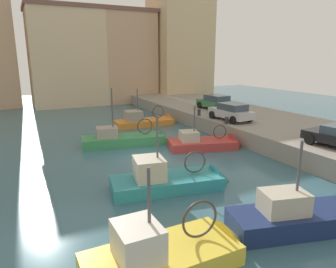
{
  "coord_description": "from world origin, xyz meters",
  "views": [
    {
      "loc": [
        -7.17,
        -16.91,
        6.26
      ],
      "look_at": [
        1.84,
        1.14,
        1.2
      ],
      "focal_mm": 32.88,
      "sensor_mm": 36.0,
      "label": 1
    }
  ],
  "objects_px": {
    "fishing_boat_red": "(208,146)",
    "parked_car_green": "(216,102)",
    "fishing_boat_yellow": "(173,260)",
    "mooring_bollard_mid": "(199,112)",
    "fishing_boat_navy": "(313,224)",
    "parked_car_silver": "(231,112)",
    "fishing_boat_teal": "(174,185)",
    "fishing_boat_orange": "(148,124)",
    "mooring_bollard_south": "(227,120)",
    "fishing_boat_green": "(128,143)"
  },
  "relations": [
    {
      "from": "fishing_boat_orange",
      "to": "mooring_bollard_mid",
      "type": "relative_size",
      "value": 11.19
    },
    {
      "from": "fishing_boat_green",
      "to": "fishing_boat_navy",
      "type": "distance_m",
      "value": 14.18
    },
    {
      "from": "fishing_boat_teal",
      "to": "mooring_bollard_south",
      "type": "xyz_separation_m",
      "value": [
        8.0,
        6.45,
        1.32
      ]
    },
    {
      "from": "fishing_boat_yellow",
      "to": "fishing_boat_teal",
      "type": "distance_m",
      "value": 5.79
    },
    {
      "from": "fishing_boat_navy",
      "to": "fishing_boat_yellow",
      "type": "bearing_deg",
      "value": 175.51
    },
    {
      "from": "fishing_boat_teal",
      "to": "parked_car_green",
      "type": "distance_m",
      "value": 16.95
    },
    {
      "from": "fishing_boat_yellow",
      "to": "fishing_boat_navy",
      "type": "relative_size",
      "value": 0.8
    },
    {
      "from": "fishing_boat_red",
      "to": "fishing_boat_navy",
      "type": "bearing_deg",
      "value": -102.33
    },
    {
      "from": "fishing_boat_orange",
      "to": "parked_car_silver",
      "type": "height_order",
      "value": "fishing_boat_orange"
    },
    {
      "from": "fishing_boat_green",
      "to": "parked_car_silver",
      "type": "bearing_deg",
      "value": -6.05
    },
    {
      "from": "fishing_boat_teal",
      "to": "mooring_bollard_mid",
      "type": "xyz_separation_m",
      "value": [
        8.0,
        10.45,
        1.32
      ]
    },
    {
      "from": "fishing_boat_navy",
      "to": "fishing_boat_teal",
      "type": "height_order",
      "value": "fishing_boat_teal"
    },
    {
      "from": "fishing_boat_navy",
      "to": "mooring_bollard_mid",
      "type": "height_order",
      "value": "fishing_boat_navy"
    },
    {
      "from": "fishing_boat_green",
      "to": "fishing_boat_navy",
      "type": "xyz_separation_m",
      "value": [
        2.47,
        -13.96,
        0.02
      ]
    },
    {
      "from": "fishing_boat_orange",
      "to": "fishing_boat_red",
      "type": "bearing_deg",
      "value": -84.06
    },
    {
      "from": "fishing_boat_yellow",
      "to": "parked_car_silver",
      "type": "relative_size",
      "value": 1.39
    },
    {
      "from": "fishing_boat_red",
      "to": "fishing_boat_teal",
      "type": "bearing_deg",
      "value": -136.89
    },
    {
      "from": "fishing_boat_red",
      "to": "mooring_bollard_mid",
      "type": "bearing_deg",
      "value": 64.13
    },
    {
      "from": "fishing_boat_teal",
      "to": "parked_car_silver",
      "type": "height_order",
      "value": "fishing_boat_teal"
    },
    {
      "from": "fishing_boat_red",
      "to": "parked_car_green",
      "type": "distance_m",
      "value": 9.74
    },
    {
      "from": "mooring_bollard_mid",
      "to": "fishing_boat_teal",
      "type": "bearing_deg",
      "value": -127.42
    },
    {
      "from": "fishing_boat_yellow",
      "to": "mooring_bollard_mid",
      "type": "distance_m",
      "value": 18.94
    },
    {
      "from": "fishing_boat_red",
      "to": "parked_car_green",
      "type": "height_order",
      "value": "fishing_boat_red"
    },
    {
      "from": "fishing_boat_yellow",
      "to": "fishing_boat_teal",
      "type": "height_order",
      "value": "fishing_boat_teal"
    },
    {
      "from": "fishing_boat_green",
      "to": "fishing_boat_teal",
      "type": "height_order",
      "value": "fishing_boat_green"
    },
    {
      "from": "fishing_boat_red",
      "to": "fishing_boat_teal",
      "type": "xyz_separation_m",
      "value": [
        -5.36,
        -5.02,
        0.06
      ]
    },
    {
      "from": "parked_car_silver",
      "to": "mooring_bollard_mid",
      "type": "height_order",
      "value": "parked_car_silver"
    },
    {
      "from": "fishing_boat_teal",
      "to": "parked_car_silver",
      "type": "relative_size",
      "value": 1.6
    },
    {
      "from": "fishing_boat_yellow",
      "to": "parked_car_green",
      "type": "xyz_separation_m",
      "value": [
        13.93,
        17.69,
        1.78
      ]
    },
    {
      "from": "fishing_boat_green",
      "to": "fishing_boat_orange",
      "type": "xyz_separation_m",
      "value": [
        3.88,
        5.45,
        0.04
      ]
    },
    {
      "from": "fishing_boat_orange",
      "to": "mooring_bollard_south",
      "type": "bearing_deg",
      "value": -64.3
    },
    {
      "from": "fishing_boat_yellow",
      "to": "fishing_boat_red",
      "type": "relative_size",
      "value": 0.96
    },
    {
      "from": "fishing_boat_red",
      "to": "fishing_boat_orange",
      "type": "xyz_separation_m",
      "value": [
        -0.92,
        8.81,
        0.05
      ]
    },
    {
      "from": "mooring_bollard_south",
      "to": "parked_car_silver",
      "type": "bearing_deg",
      "value": 40.07
    },
    {
      "from": "fishing_boat_yellow",
      "to": "mooring_bollard_mid",
      "type": "relative_size",
      "value": 10.06
    },
    {
      "from": "parked_car_silver",
      "to": "mooring_bollard_south",
      "type": "bearing_deg",
      "value": -139.93
    },
    {
      "from": "fishing_boat_yellow",
      "to": "fishing_boat_red",
      "type": "bearing_deg",
      "value": 51.6
    },
    {
      "from": "fishing_boat_green",
      "to": "fishing_boat_orange",
      "type": "relative_size",
      "value": 1.11
    },
    {
      "from": "fishing_boat_orange",
      "to": "parked_car_green",
      "type": "distance_m",
      "value": 7.15
    },
    {
      "from": "fishing_boat_green",
      "to": "parked_car_green",
      "type": "xyz_separation_m",
      "value": [
        10.68,
        4.18,
        1.82
      ]
    },
    {
      "from": "fishing_boat_navy",
      "to": "fishing_boat_orange",
      "type": "height_order",
      "value": "fishing_boat_orange"
    },
    {
      "from": "parked_car_silver",
      "to": "fishing_boat_yellow",
      "type": "bearing_deg",
      "value": -133.33
    },
    {
      "from": "fishing_boat_green",
      "to": "mooring_bollard_mid",
      "type": "relative_size",
      "value": 12.45
    },
    {
      "from": "fishing_boat_green",
      "to": "parked_car_silver",
      "type": "relative_size",
      "value": 1.73
    },
    {
      "from": "fishing_boat_teal",
      "to": "mooring_bollard_south",
      "type": "relative_size",
      "value": 11.5
    },
    {
      "from": "fishing_boat_teal",
      "to": "mooring_bollard_mid",
      "type": "distance_m",
      "value": 13.22
    },
    {
      "from": "fishing_boat_navy",
      "to": "parked_car_green",
      "type": "height_order",
      "value": "fishing_boat_navy"
    },
    {
      "from": "fishing_boat_navy",
      "to": "parked_car_silver",
      "type": "xyz_separation_m",
      "value": [
        6.16,
        13.05,
        1.8
      ]
    },
    {
      "from": "fishing_boat_navy",
      "to": "parked_car_green",
      "type": "relative_size",
      "value": 1.7
    },
    {
      "from": "parked_car_green",
      "to": "mooring_bollard_south",
      "type": "xyz_separation_m",
      "value": [
        -3.25,
        -6.11,
        -0.45
      ]
    }
  ]
}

